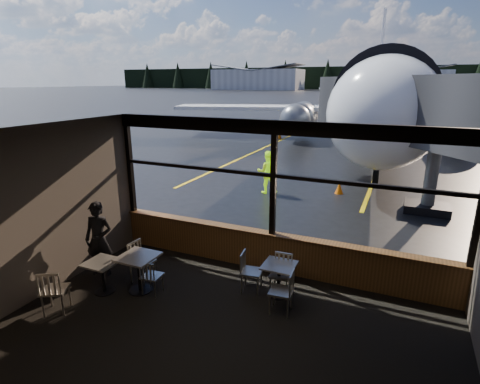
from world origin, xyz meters
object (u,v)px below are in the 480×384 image
Objects in this scene: chair_mid_w at (142,262)px; airliner at (383,58)px; chair_mid_s at (152,276)px; ground_crew at (267,172)px; cone_nose at (339,188)px; cone_wing at (280,135)px; cafe_table_mid at (139,274)px; cafe_table_left at (103,277)px; chair_near_e at (281,292)px; chair_near_w at (252,272)px; chair_near_n at (281,275)px; chair_left_s at (55,290)px; jet_bridge at (440,148)px; cafe_table_near at (279,280)px; passenger at (99,239)px.

airliner is at bearing 177.70° from chair_mid_w.
ground_crew is at bearing 88.29° from chair_mid_s.
cone_nose is at bearing -95.31° from airliner.
cone_wing is at bearing 117.01° from cone_nose.
cafe_table_mid is at bearing -179.56° from chair_mid_s.
cafe_table_left reaches higher than cone_nose.
chair_near_e is 3.15m from chair_mid_w.
chair_near_w reaches higher than chair_near_n.
chair_near_e is at bearing 50.11° from chair_near_w.
chair_left_s is at bearing -63.13° from chair_near_w.
jet_bridge is 10.38m from cafe_table_left.
chair_near_n is 0.52× the size of ground_crew.
chair_mid_w is (0.49, 0.68, 0.12)m from cafe_table_left.
chair_mid_s is at bearing -157.94° from cafe_table_near.
cafe_table_left is 3.73m from chair_near_e.
cafe_table_near is 3.67m from cafe_table_left.
chair_near_e reaches higher than cafe_table_left.
ground_crew reaches higher than chair_left_s.
ground_crew reaches higher than chair_near_n.
chair_near_n is 0.93× the size of chair_left_s.
jet_bridge reaches higher than chair_mid_w.
jet_bridge reaches higher than chair_left_s.
jet_bridge is 9.53m from chair_mid_w.
passenger reaches higher than chair_mid_w.
chair_left_s is at bearing -109.50° from cone_nose.
chair_mid_s reaches higher than cone_wing.
jet_bridge is at bearing 52.12° from cafe_table_mid.
chair_near_w is (-3.68, -6.55, -1.84)m from jet_bridge.
cone_wing is at bearing 123.95° from jet_bridge.
cafe_table_mid is 2.36m from chair_near_w.
ground_crew reaches higher than chair_near_w.
chair_mid_w reaches higher than chair_left_s.
chair_mid_w is 0.54× the size of passenger.
ground_crew is (-2.98, 7.54, 0.39)m from chair_near_e.
passenger is at bearing -113.95° from cone_nose.
chair_near_w is 2.08m from chair_mid_s.
chair_near_e is (-2.87, -7.05, -1.83)m from jet_bridge.
chair_near_e reaches higher than cone_wing.
ground_crew is at bearing 56.04° from chair_left_s.
chair_mid_w is (-0.49, 0.32, 0.07)m from chair_mid_s.
cafe_table_near is 2.63m from chair_mid_s.
chair_mid_s is 7.99m from ground_crew.
airliner is 24.38m from chair_mid_s.
chair_left_s is 10.90m from cone_nose.
chair_near_n is at bearing -72.03° from cone_wing.
airliner is 53.70× the size of cafe_table_near.
ground_crew is at bearing -104.90° from airliner.
chair_near_w is 0.52× the size of ground_crew.
chair_near_n is 7.46m from ground_crew.
cafe_table_mid is 0.87× the size of chair_left_s.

